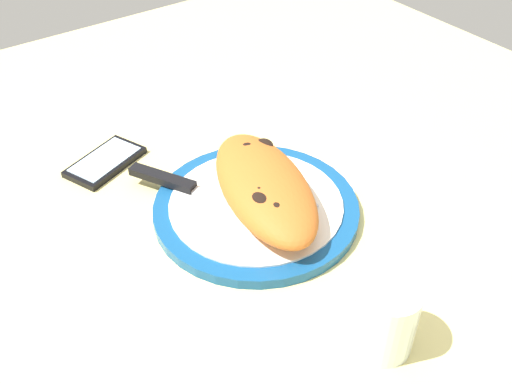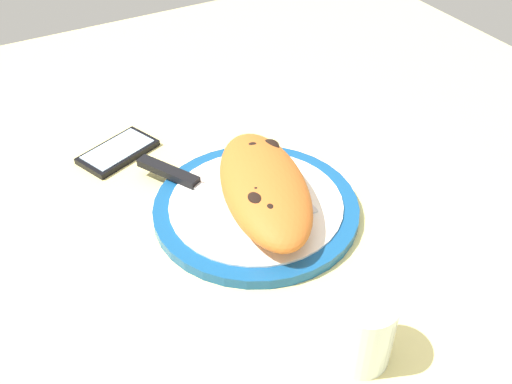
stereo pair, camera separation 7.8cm
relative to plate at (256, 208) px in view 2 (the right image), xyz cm
name	(u,v)px [view 2 (the right image)]	position (x,y,z in cm)	size (l,w,h in cm)	color
ground_plane	(256,220)	(0.00, 0.00, -2.41)	(150.00, 150.00, 3.00)	#E5D684
plate	(256,208)	(0.00, 0.00, 0.00)	(29.80, 29.80, 1.90)	navy
calzone	(264,187)	(-0.71, -0.95, 3.99)	(28.48, 18.67, 5.96)	#C16023
fork	(278,173)	(4.24, -6.19, 1.19)	(17.27, 2.22, 0.40)	silver
knife	(186,180)	(9.26, 6.81, 1.48)	(23.69, 13.70, 1.20)	silver
smartphone	(118,152)	(23.78, 12.72, -0.35)	(10.94, 14.07, 1.16)	black
water_glass	(362,333)	(-27.13, 1.80, 2.99)	(6.98, 6.98, 9.08)	silver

